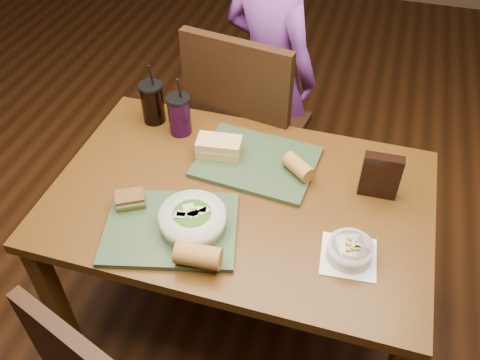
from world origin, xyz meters
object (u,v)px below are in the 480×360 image
Objects in this scene: dining_table at (240,212)px; chip_bag at (380,176)px; sandwich_far at (219,147)px; tray_far at (257,162)px; baguette_near at (198,256)px; cup_berry at (179,115)px; diner at (269,70)px; chair_far at (244,125)px; salad_bowl at (193,219)px; baguette_far at (298,167)px; cup_cola at (153,103)px; soup_bowl at (350,251)px; tray_near at (171,228)px; sandwich_near at (130,200)px.

chip_bag reaches higher than dining_table.
tray_far is at bearing 1.43° from sandwich_far.
cup_berry reaches higher than baguette_near.
chair_far is at bearing 106.59° from diner.
salad_bowl is at bearing -85.01° from sandwich_far.
baguette_far is 0.70× the size of chip_bag.
diner is 0.96m from chip_bag.
baguette_far is at bearing -52.63° from chair_far.
baguette_far is at bearing -9.34° from tray_far.
tray_far is 3.58× the size of baguette_far.
chair_far is 4.15× the size of cup_cola.
salad_bowl is 1.24× the size of sandwich_far.
baguette_far is (0.32, -0.42, 0.20)m from chair_far.
soup_bowl is (0.55, -0.73, 0.18)m from chair_far.
sandwich_far is 0.58m from chip_bag.
sandwich_far is (0.02, -0.40, 0.20)m from chair_far.
salad_bowl reaches higher than tray_near.
tray_far is 0.15m from sandwich_far.
baguette_near is (-0.05, -0.50, 0.04)m from tray_far.
sandwich_far is at bearing -23.89° from cup_cola.
chair_far reaches higher than sandwich_near.
dining_table is 7.13× the size of soup_bowl.
tray_far is at bearing -16.65° from cup_cola.
cup_berry is (0.01, 0.43, 0.04)m from sandwich_near.
chip_bag is (0.58, -0.03, 0.03)m from sandwich_far.
chair_far is 0.46m from cup_cola.
tray_far is at bearing 84.76° from baguette_near.
baguette_near is 0.76m from cup_cola.
chip_bag is (0.28, -0.01, 0.04)m from baguette_far.
tray_near is at bearing -114.94° from tray_far.
dining_table is at bearing -39.89° from cup_berry.
cup_berry reaches higher than tray_near.
dining_table is 0.45m from cup_berry.
cup_berry is at bearing 115.78° from salad_bowl.
cup_berry is (-0.34, 0.10, 0.07)m from tray_far.
sandwich_far is 1.24× the size of baguette_near.
cup_berry is (-0.72, 0.43, 0.05)m from soup_bowl.
cup_berry reaches higher than sandwich_near.
sandwich_far reaches higher than dining_table.
salad_bowl is (0.05, -0.76, 0.21)m from chair_far.
chip_bag is (0.48, 0.46, 0.03)m from baguette_near.
dining_table is 6.17× the size of salad_bowl.
dining_table is 9.47× the size of baguette_near.
tray_near is 3.06× the size of baguette_near.
baguette_near is 0.67m from chip_bag.
diner is (-0.12, 0.90, 0.03)m from dining_table.
sandwich_near is 0.97× the size of baguette_far.
cup_berry is (-0.17, -0.30, 0.23)m from chair_far.
diner is at bearing 100.59° from tray_far.
soup_bowl is at bearing 20.89° from baguette_near.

